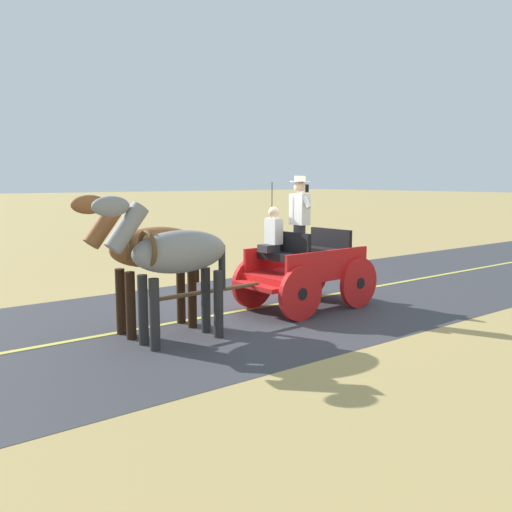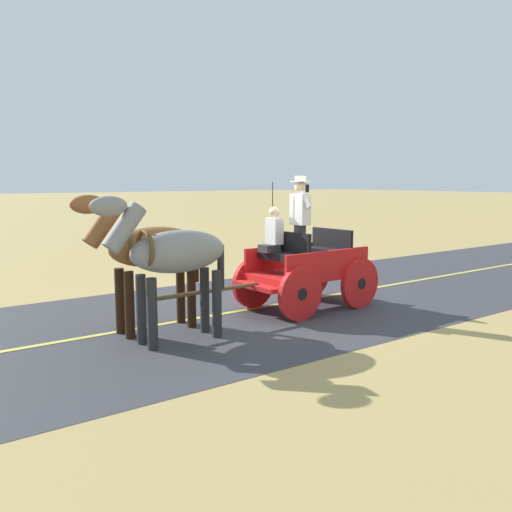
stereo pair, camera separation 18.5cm
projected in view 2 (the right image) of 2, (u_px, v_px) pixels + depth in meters
The scene contains 6 objects.
ground_plane at pixel (273, 306), 10.63m from camera, with size 200.00×200.00×0.00m, color tan.
road_surface at pixel (273, 305), 10.63m from camera, with size 5.88×160.00×0.01m, color #38383D.
road_centre_stripe at pixel (273, 305), 10.63m from camera, with size 0.12×160.00×0.00m, color #DBCC4C.
horse_drawn_carriage at pixel (304, 266), 10.29m from camera, with size 1.49×4.51×2.50m.
horse_near_side at pixel (172, 255), 8.08m from camera, with size 0.56×2.13×2.21m.
horse_off_side at pixel (149, 250), 8.65m from camera, with size 0.58×2.13×2.21m.
Camera 2 is at (-8.17, 6.43, 2.42)m, focal length 38.31 mm.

